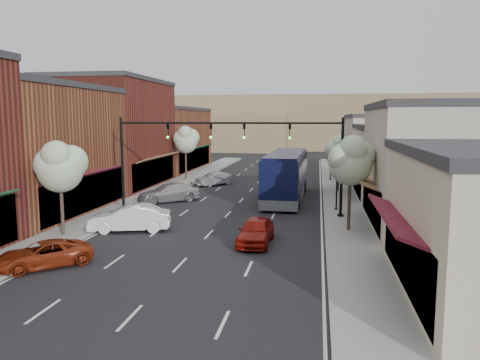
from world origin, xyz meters
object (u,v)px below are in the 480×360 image
at_px(signal_mast_left, 152,150).
at_px(tree_right_near, 351,160).
at_px(red_hatchback, 256,231).
at_px(lamp_post_near, 337,172).
at_px(parked_car_a, 43,254).
at_px(signal_mast_right, 307,152).
at_px(tree_left_far, 186,139).
at_px(lamp_post_far, 331,154).
at_px(parked_car_e, 215,179).
at_px(coach_bus, 286,175).
at_px(tree_right_far, 339,150).
at_px(tree_left_near, 60,166).
at_px(parked_car_b, 130,218).
at_px(parked_car_c, 169,193).

bearing_deg(signal_mast_left, tree_right_near, -16.19).
bearing_deg(red_hatchback, lamp_post_near, 66.43).
relative_size(lamp_post_near, parked_car_a, 1.02).
xyz_separation_m(signal_mast_right, tree_left_far, (-13.87, 17.95, -0.02)).
height_order(lamp_post_far, red_hatchback, lamp_post_far).
bearing_deg(signal_mast_right, tree_left_far, 127.71).
height_order(lamp_post_near, parked_car_e, lamp_post_near).
bearing_deg(parked_car_a, red_hatchback, 77.27).
height_order(tree_left_far, coach_bus, tree_left_far).
relative_size(tree_right_far, lamp_post_far, 1.22).
bearing_deg(red_hatchback, tree_right_far, 76.40).
bearing_deg(tree_right_near, parked_car_e, 124.20).
xyz_separation_m(tree_left_near, lamp_post_near, (16.05, 10.56, -1.22)).
bearing_deg(coach_bus, signal_mast_right, -74.04).
xyz_separation_m(parked_car_a, parked_car_b, (1.20, 7.33, 0.21)).
bearing_deg(signal_mast_right, tree_left_near, -149.86).
height_order(signal_mast_right, signal_mast_left, same).
distance_m(lamp_post_far, parked_car_c, 20.86).
height_order(tree_right_near, lamp_post_far, tree_right_near).
xyz_separation_m(tree_left_far, lamp_post_far, (16.05, 2.06, -1.60)).
xyz_separation_m(parked_car_c, parked_car_e, (1.70, 9.97, -0.06)).
relative_size(lamp_post_near, lamp_post_far, 1.00).
bearing_deg(coach_bus, signal_mast_left, -140.72).
relative_size(signal_mast_left, lamp_post_far, 1.85).
height_order(signal_mast_right, tree_left_far, signal_mast_right).
bearing_deg(parked_car_e, parked_car_b, -54.96).
bearing_deg(parked_car_c, coach_bus, 70.85).
height_order(tree_left_near, parked_car_c, tree_left_near).
distance_m(signal_mast_left, lamp_post_near, 13.75).
bearing_deg(red_hatchback, signal_mast_right, 72.93).
height_order(tree_left_near, parked_car_e, tree_left_near).
distance_m(tree_right_near, coach_bus, 12.46).
xyz_separation_m(tree_left_far, parked_car_e, (4.05, -3.54, -3.91)).
distance_m(tree_right_far, tree_left_far, 17.66).
distance_m(red_hatchback, parked_car_b, 8.22).
xyz_separation_m(tree_right_near, parked_car_e, (-12.55, 18.46, -3.76)).
distance_m(red_hatchback, parked_car_c, 15.02).
xyz_separation_m(coach_bus, red_hatchback, (-0.67, -14.91, -1.36)).
bearing_deg(signal_mast_left, signal_mast_right, 0.00).
height_order(signal_mast_right, red_hatchback, signal_mast_right).
bearing_deg(signal_mast_right, coach_bus, 104.59).
distance_m(lamp_post_near, parked_car_e, 17.06).
height_order(tree_left_near, lamp_post_near, tree_left_near).
height_order(lamp_post_far, coach_bus, lamp_post_far).
bearing_deg(tree_left_near, parked_car_b, 32.37).
bearing_deg(red_hatchback, lamp_post_far, 81.78).
bearing_deg(parked_car_e, lamp_post_far, 62.30).
bearing_deg(coach_bus, parked_car_a, -114.35).
height_order(coach_bus, parked_car_e, coach_bus).
distance_m(tree_left_far, coach_bus, 16.24).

